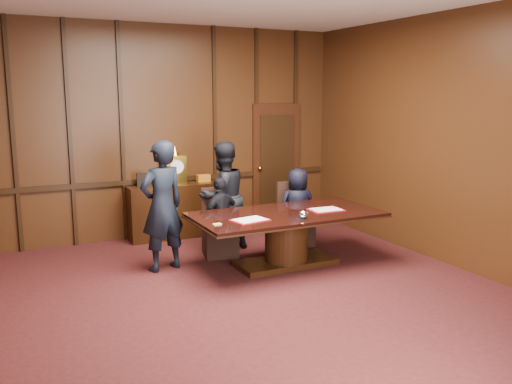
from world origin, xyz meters
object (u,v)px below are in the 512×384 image
(signatory_right, at_px, (298,207))
(witness_right, at_px, (223,197))
(signatory_left, at_px, (221,217))
(conference_table, at_px, (286,230))
(sideboard, at_px, (176,208))
(witness_left, at_px, (162,206))

(signatory_right, distance_m, witness_right, 1.20)
(signatory_left, height_order, signatory_right, signatory_right)
(conference_table, height_order, witness_right, witness_right)
(sideboard, height_order, witness_left, witness_left)
(conference_table, xyz_separation_m, witness_right, (-0.49, 1.11, 0.33))
(signatory_right, bearing_deg, witness_right, -4.67)
(conference_table, relative_size, witness_left, 1.47)
(sideboard, xyz_separation_m, witness_left, (-0.70, -1.57, 0.40))
(conference_table, relative_size, signatory_right, 2.11)
(signatory_right, relative_size, witness_right, 0.74)
(sideboard, distance_m, conference_table, 2.34)
(signatory_left, distance_m, witness_right, 0.42)
(sideboard, relative_size, signatory_left, 1.35)
(signatory_left, xyz_separation_m, witness_left, (-0.94, -0.21, 0.30))
(signatory_left, relative_size, witness_right, 0.71)
(conference_table, bearing_deg, signatory_right, 50.91)
(sideboard, bearing_deg, signatory_right, -41.28)
(signatory_left, bearing_deg, sideboard, -99.22)
(signatory_right, xyz_separation_m, witness_left, (-2.24, -0.21, 0.27))
(witness_left, bearing_deg, conference_table, 144.89)
(sideboard, bearing_deg, signatory_left, -79.63)
(sideboard, distance_m, witness_right, 1.18)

